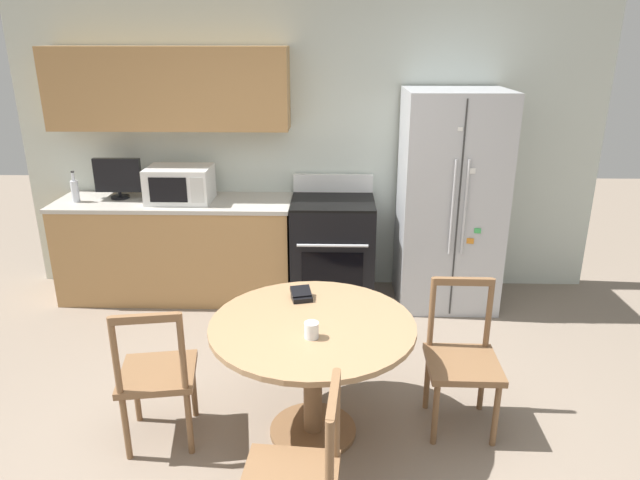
# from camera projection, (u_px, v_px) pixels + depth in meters

# --- Properties ---
(ground_plane) EXTENTS (14.00, 14.00, 0.00)m
(ground_plane) POSITION_uv_depth(u_px,v_px,m) (290.00, 474.00, 3.11)
(ground_plane) COLOR gray
(back_wall) EXTENTS (5.20, 0.44, 2.60)m
(back_wall) POSITION_uv_depth(u_px,v_px,m) (275.00, 133.00, 5.07)
(back_wall) COLOR silver
(back_wall) RESTS_ON ground_plane
(kitchen_counter) EXTENTS (2.06, 0.64, 0.90)m
(kitchen_counter) POSITION_uv_depth(u_px,v_px,m) (178.00, 248.00, 5.14)
(kitchen_counter) COLOR #AD7F4C
(kitchen_counter) RESTS_ON ground_plane
(refrigerator) EXTENTS (0.84, 0.73, 1.86)m
(refrigerator) POSITION_uv_depth(u_px,v_px,m) (450.00, 201.00, 4.87)
(refrigerator) COLOR #B2B5BA
(refrigerator) RESTS_ON ground_plane
(oven_range) EXTENTS (0.72, 0.68, 1.08)m
(oven_range) POSITION_uv_depth(u_px,v_px,m) (333.00, 249.00, 5.08)
(oven_range) COLOR black
(oven_range) RESTS_ON ground_plane
(microwave) EXTENTS (0.54, 0.40, 0.30)m
(microwave) POSITION_uv_depth(u_px,v_px,m) (180.00, 184.00, 4.92)
(microwave) COLOR white
(microwave) RESTS_ON kitchen_counter
(countertop_tv) EXTENTS (0.41, 0.16, 0.36)m
(countertop_tv) POSITION_uv_depth(u_px,v_px,m) (118.00, 177.00, 4.99)
(countertop_tv) COLOR black
(countertop_tv) RESTS_ON kitchen_counter
(counter_bottle) EXTENTS (0.06, 0.06, 0.27)m
(counter_bottle) POSITION_uv_depth(u_px,v_px,m) (75.00, 190.00, 4.91)
(counter_bottle) COLOR silver
(counter_bottle) RESTS_ON kitchen_counter
(dining_table) EXTENTS (1.17, 1.17, 0.74)m
(dining_table) POSITION_uv_depth(u_px,v_px,m) (313.00, 346.00, 3.25)
(dining_table) COLOR #997551
(dining_table) RESTS_ON ground_plane
(dining_chair_left) EXTENTS (0.48, 0.48, 0.90)m
(dining_chair_left) POSITION_uv_depth(u_px,v_px,m) (157.00, 376.00, 3.24)
(dining_chair_left) COLOR brown
(dining_chair_left) RESTS_ON ground_plane
(dining_chair_right) EXTENTS (0.43, 0.43, 0.90)m
(dining_chair_right) POSITION_uv_depth(u_px,v_px,m) (462.00, 361.00, 3.39)
(dining_chair_right) COLOR brown
(dining_chair_right) RESTS_ON ground_plane
(candle_glass) EXTENTS (0.08, 0.08, 0.09)m
(candle_glass) POSITION_uv_depth(u_px,v_px,m) (311.00, 331.00, 3.03)
(candle_glass) COLOR silver
(candle_glass) RESTS_ON dining_table
(wallet) EXTENTS (0.15, 0.15, 0.07)m
(wallet) POSITION_uv_depth(u_px,v_px,m) (301.00, 295.00, 3.48)
(wallet) COLOR black
(wallet) RESTS_ON dining_table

